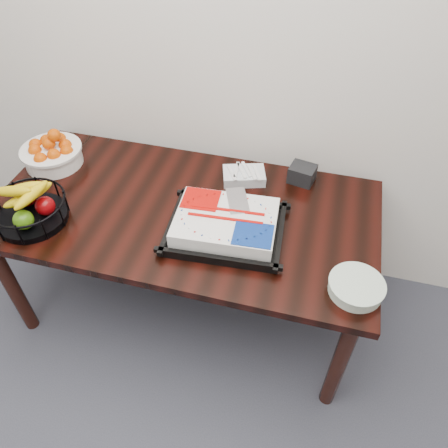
% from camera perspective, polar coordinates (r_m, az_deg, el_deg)
% --- Properties ---
extents(table, '(1.80, 0.90, 0.75)m').
position_cam_1_polar(table, '(2.11, -5.22, 0.26)').
color(table, black).
rests_on(table, ground).
extents(cake_tray, '(0.52, 0.42, 0.10)m').
position_cam_1_polar(cake_tray, '(1.90, 0.24, -0.09)').
color(cake_tray, black).
rests_on(cake_tray, table).
extents(tangerine_bowl, '(0.31, 0.31, 0.20)m').
position_cam_1_polar(tangerine_bowl, '(2.43, -21.67, 8.97)').
color(tangerine_bowl, white).
rests_on(tangerine_bowl, table).
extents(fruit_basket, '(0.33, 0.33, 0.18)m').
position_cam_1_polar(fruit_basket, '(2.12, -24.15, 1.93)').
color(fruit_basket, black).
rests_on(fruit_basket, table).
extents(plate_stack, '(0.22, 0.22, 0.05)m').
position_cam_1_polar(plate_stack, '(1.77, 16.86, -7.91)').
color(plate_stack, white).
rests_on(plate_stack, table).
extents(fork_bag, '(0.24, 0.19, 0.06)m').
position_cam_1_polar(fork_bag, '(2.19, 2.62, 6.37)').
color(fork_bag, silver).
rests_on(fork_bag, table).
extents(napkin_box, '(0.14, 0.13, 0.09)m').
position_cam_1_polar(napkin_box, '(2.20, 10.17, 6.47)').
color(napkin_box, black).
rests_on(napkin_box, table).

